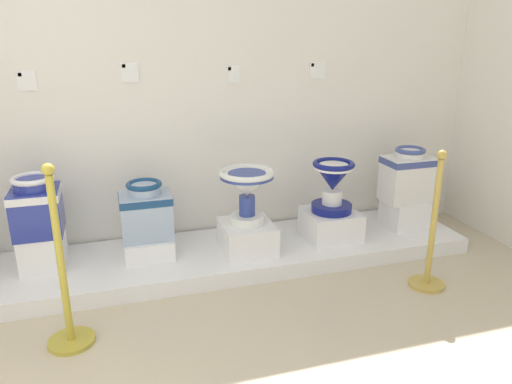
{
  "coord_description": "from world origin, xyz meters",
  "views": [
    {
      "loc": [
        1.23,
        -1.2,
        1.64
      ],
      "look_at": [
        2.22,
        2.04,
        0.53
      ],
      "focal_mm": 34.2,
      "sensor_mm": 36.0,
      "label": 1
    }
  ],
  "objects_px": {
    "plinth_block_broad_patterned": "(43,250)",
    "stanchion_post_near_left": "(65,293)",
    "info_placard_first": "(27,81)",
    "info_placard_second": "(130,72)",
    "antique_toilet_broad_patterned": "(36,204)",
    "stanchion_post_near_right": "(431,246)",
    "plinth_block_leftmost": "(148,245)",
    "plinth_block_central_ornate": "(331,224)",
    "antique_toilet_pale_glazed": "(247,186)",
    "antique_toilet_leftmost": "(146,210)",
    "info_placard_fourth": "(317,70)",
    "plinth_block_pale_glazed": "(247,237)",
    "antique_toilet_slender_white": "(408,174)",
    "antique_toilet_central_ornate": "(333,181)",
    "info_placard_third": "(233,74)",
    "plinth_block_slender_white": "(404,213)"
  },
  "relations": [
    {
      "from": "plinth_block_broad_patterned",
      "to": "plinth_block_slender_white",
      "type": "bearing_deg",
      "value": -1.47
    },
    {
      "from": "antique_toilet_slender_white",
      "to": "info_placard_third",
      "type": "distance_m",
      "value": 1.6
    },
    {
      "from": "antique_toilet_pale_glazed",
      "to": "stanchion_post_near_right",
      "type": "bearing_deg",
      "value": -31.9
    },
    {
      "from": "plinth_block_pale_glazed",
      "to": "info_placard_fourth",
      "type": "bearing_deg",
      "value": 33.99
    },
    {
      "from": "antique_toilet_leftmost",
      "to": "antique_toilet_central_ornate",
      "type": "xyz_separation_m",
      "value": [
        1.39,
        -0.1,
        0.11
      ]
    },
    {
      "from": "antique_toilet_broad_patterned",
      "to": "info_placard_first",
      "type": "bearing_deg",
      "value": 89.54
    },
    {
      "from": "plinth_block_central_ornate",
      "to": "antique_toilet_central_ornate",
      "type": "relative_size",
      "value": 1.0
    },
    {
      "from": "antique_toilet_pale_glazed",
      "to": "stanchion_post_near_left",
      "type": "xyz_separation_m",
      "value": [
        -1.2,
        -0.65,
        -0.3
      ]
    },
    {
      "from": "info_placard_fourth",
      "to": "antique_toilet_leftmost",
      "type": "bearing_deg",
      "value": -166.11
    },
    {
      "from": "plinth_block_leftmost",
      "to": "plinth_block_central_ornate",
      "type": "distance_m",
      "value": 1.39
    },
    {
      "from": "plinth_block_central_ornate",
      "to": "antique_toilet_slender_white",
      "type": "xyz_separation_m",
      "value": [
        0.68,
        0.03,
        0.34
      ]
    },
    {
      "from": "plinth_block_central_ornate",
      "to": "info_placard_first",
      "type": "relative_size",
      "value": 2.94
    },
    {
      "from": "antique_toilet_central_ornate",
      "to": "info_placard_first",
      "type": "height_order",
      "value": "info_placard_first"
    },
    {
      "from": "plinth_block_leftmost",
      "to": "antique_toilet_pale_glazed",
      "type": "distance_m",
      "value": 0.83
    },
    {
      "from": "antique_toilet_leftmost",
      "to": "info_placard_fourth",
      "type": "bearing_deg",
      "value": 13.89
    },
    {
      "from": "antique_toilet_pale_glazed",
      "to": "plinth_block_central_ornate",
      "type": "height_order",
      "value": "antique_toilet_pale_glazed"
    },
    {
      "from": "plinth_block_broad_patterned",
      "to": "stanchion_post_near_left",
      "type": "xyz_separation_m",
      "value": [
        0.2,
        -0.79,
        0.07
      ]
    },
    {
      "from": "plinth_block_leftmost",
      "to": "plinth_block_central_ornate",
      "type": "height_order",
      "value": "plinth_block_central_ornate"
    },
    {
      "from": "antique_toilet_slender_white",
      "to": "info_placard_second",
      "type": "height_order",
      "value": "info_placard_second"
    },
    {
      "from": "info_placard_third",
      "to": "info_placard_fourth",
      "type": "distance_m",
      "value": 0.69
    },
    {
      "from": "antique_toilet_pale_glazed",
      "to": "stanchion_post_near_left",
      "type": "relative_size",
      "value": 0.39
    },
    {
      "from": "plinth_block_broad_patterned",
      "to": "antique_toilet_slender_white",
      "type": "distance_m",
      "value": 2.78
    },
    {
      "from": "antique_toilet_pale_glazed",
      "to": "plinth_block_slender_white",
      "type": "relative_size",
      "value": 1.31
    },
    {
      "from": "antique_toilet_pale_glazed",
      "to": "info_placard_fourth",
      "type": "relative_size",
      "value": 2.96
    },
    {
      "from": "info_placard_first",
      "to": "info_placard_second",
      "type": "bearing_deg",
      "value": 0.0
    },
    {
      "from": "antique_toilet_pale_glazed",
      "to": "plinth_block_central_ornate",
      "type": "distance_m",
      "value": 0.79
    },
    {
      "from": "plinth_block_leftmost",
      "to": "plinth_block_pale_glazed",
      "type": "xyz_separation_m",
      "value": [
        0.7,
        -0.14,
        0.04
      ]
    },
    {
      "from": "antique_toilet_leftmost",
      "to": "plinth_block_pale_glazed",
      "type": "relative_size",
      "value": 1.03
    },
    {
      "from": "antique_toilet_broad_patterned",
      "to": "info_placard_second",
      "type": "bearing_deg",
      "value": 26.94
    },
    {
      "from": "plinth_block_central_ornate",
      "to": "antique_toilet_pale_glazed",
      "type": "bearing_deg",
      "value": -176.85
    },
    {
      "from": "antique_toilet_broad_patterned",
      "to": "stanchion_post_near_right",
      "type": "relative_size",
      "value": 0.42
    },
    {
      "from": "plinth_block_leftmost",
      "to": "info_placard_fourth",
      "type": "bearing_deg",
      "value": 13.89
    },
    {
      "from": "info_placard_second",
      "to": "info_placard_fourth",
      "type": "xyz_separation_m",
      "value": [
        1.44,
        0.0,
        -0.02
      ]
    },
    {
      "from": "plinth_block_central_ornate",
      "to": "stanchion_post_near_left",
      "type": "xyz_separation_m",
      "value": [
        -1.89,
        -0.68,
        0.09
      ]
    },
    {
      "from": "antique_toilet_broad_patterned",
      "to": "info_placard_fourth",
      "type": "height_order",
      "value": "info_placard_fourth"
    },
    {
      "from": "plinth_block_central_ornate",
      "to": "info_placard_first",
      "type": "bearing_deg",
      "value": 167.8
    },
    {
      "from": "antique_toilet_broad_patterned",
      "to": "info_placard_first",
      "type": "xyz_separation_m",
      "value": [
        0.0,
        0.35,
        0.77
      ]
    },
    {
      "from": "antique_toilet_pale_glazed",
      "to": "antique_toilet_slender_white",
      "type": "bearing_deg",
      "value": 3.01
    },
    {
      "from": "antique_toilet_leftmost",
      "to": "antique_toilet_pale_glazed",
      "type": "xyz_separation_m",
      "value": [
        0.7,
        -0.14,
        0.15
      ]
    },
    {
      "from": "plinth_block_leftmost",
      "to": "info_placard_third",
      "type": "bearing_deg",
      "value": 25.46
    },
    {
      "from": "info_placard_second",
      "to": "info_placard_third",
      "type": "bearing_deg",
      "value": -0.0
    },
    {
      "from": "plinth_block_central_ornate",
      "to": "info_placard_third",
      "type": "distance_m",
      "value": 1.37
    },
    {
      "from": "antique_toilet_pale_glazed",
      "to": "antique_toilet_leftmost",
      "type": "bearing_deg",
      "value": 169.06
    },
    {
      "from": "plinth_block_pale_glazed",
      "to": "info_placard_second",
      "type": "xyz_separation_m",
      "value": [
        -0.72,
        0.49,
        1.16
      ]
    },
    {
      "from": "info_placard_first",
      "to": "info_placard_second",
      "type": "height_order",
      "value": "info_placard_second"
    },
    {
      "from": "plinth_block_leftmost",
      "to": "plinth_block_broad_patterned",
      "type": "bearing_deg",
      "value": 179.43
    },
    {
      "from": "info_placard_first",
      "to": "stanchion_post_near_left",
      "type": "height_order",
      "value": "info_placard_first"
    },
    {
      "from": "info_placard_first",
      "to": "antique_toilet_pale_glazed",
      "type": "bearing_deg",
      "value": -19.27
    },
    {
      "from": "plinth_block_central_ornate",
      "to": "info_placard_third",
      "type": "height_order",
      "value": "info_placard_third"
    },
    {
      "from": "plinth_block_broad_patterned",
      "to": "stanchion_post_near_left",
      "type": "height_order",
      "value": "stanchion_post_near_left"
    }
  ]
}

